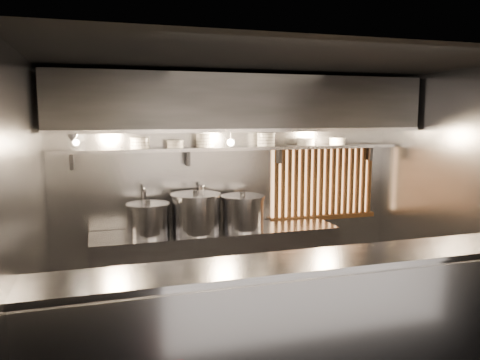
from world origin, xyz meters
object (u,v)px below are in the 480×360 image
stock_pot_left (196,213)px  heat_lamp (73,137)px  pendant_bulb (231,142)px  stock_pot_right (243,212)px  stock_pot_mid (148,219)px

stock_pot_left → heat_lamp: bearing=-169.1°
heat_lamp → stock_pot_left: (1.33, 0.26, -0.93)m
heat_lamp → pendant_bulb: heat_lamp is taller
stock_pot_right → heat_lamp: bearing=-172.6°
heat_lamp → stock_pot_right: heat_lamp is taller
stock_pot_left → stock_pot_right: 0.59m
stock_pot_left → stock_pot_mid: (-0.56, 0.01, -0.04)m
heat_lamp → stock_pot_right: size_ratio=0.51×
heat_lamp → stock_pot_left: size_ratio=0.43×
stock_pot_left → stock_pot_right: size_ratio=1.18×
stock_pot_mid → pendant_bulb: bearing=4.8°
stock_pot_left → pendant_bulb: bearing=11.4°
stock_pot_left → stock_pot_mid: bearing=179.2°
stock_pot_left → stock_pot_right: bearing=-0.7°
pendant_bulb → stock_pot_right: pendant_bulb is taller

